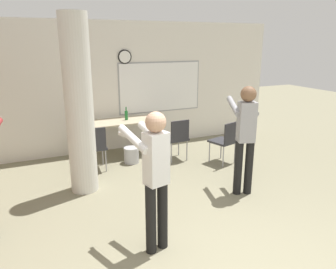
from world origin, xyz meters
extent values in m
cube|color=silver|center=(0.00, 5.06, 1.40)|extent=(8.00, 0.12, 2.80)
cylinder|color=black|center=(0.26, 4.99, 2.05)|extent=(0.30, 0.03, 0.30)
cylinder|color=white|center=(0.26, 4.97, 2.05)|extent=(0.26, 0.01, 0.25)
cube|color=#99999E|center=(1.10, 5.00, 1.35)|extent=(2.01, 0.01, 1.16)
cube|color=white|center=(1.10, 4.99, 1.35)|extent=(1.95, 0.02, 1.10)
cylinder|color=silver|center=(-1.08, 3.14, 1.40)|extent=(0.44, 0.44, 2.80)
cube|color=tan|center=(0.00, 4.56, 0.74)|extent=(1.50, 0.68, 0.03)
cylinder|color=gray|center=(-0.69, 4.28, 0.36)|extent=(0.04, 0.04, 0.72)
cylinder|color=gray|center=(0.69, 4.28, 0.36)|extent=(0.04, 0.04, 0.72)
cylinder|color=gray|center=(-0.69, 4.84, 0.36)|extent=(0.04, 0.04, 0.72)
cylinder|color=gray|center=(0.69, 4.84, 0.36)|extent=(0.04, 0.04, 0.72)
cylinder|color=#1E6B2D|center=(0.13, 4.59, 0.85)|extent=(0.07, 0.07, 0.19)
cylinder|color=#1E6B2D|center=(0.13, 4.59, 0.99)|extent=(0.03, 0.03, 0.08)
cylinder|color=#B2B2B7|center=(0.02, 4.01, 0.16)|extent=(0.30, 0.30, 0.32)
cube|color=#2D2D33|center=(0.92, 3.82, 0.45)|extent=(0.45, 0.45, 0.04)
cube|color=#2D2D33|center=(0.92, 3.62, 0.67)|extent=(0.40, 0.04, 0.40)
cylinder|color=#99999E|center=(1.09, 4.01, 0.21)|extent=(0.02, 0.02, 0.43)
cylinder|color=#99999E|center=(0.73, 3.99, 0.21)|extent=(0.02, 0.02, 0.43)
cylinder|color=#99999E|center=(1.10, 3.65, 0.21)|extent=(0.02, 0.02, 0.43)
cylinder|color=#99999E|center=(0.74, 3.64, 0.21)|extent=(0.02, 0.02, 0.43)
cube|color=#2D2D33|center=(-0.73, 3.95, 0.45)|extent=(0.47, 0.47, 0.04)
cube|color=#2D2D33|center=(-0.74, 3.74, 0.67)|extent=(0.40, 0.06, 0.40)
cylinder|color=#99999E|center=(-0.54, 4.12, 0.21)|extent=(0.02, 0.02, 0.43)
cylinder|color=#99999E|center=(-0.89, 4.14, 0.21)|extent=(0.02, 0.02, 0.43)
cylinder|color=#99999E|center=(-0.56, 3.76, 0.21)|extent=(0.02, 0.02, 0.43)
cylinder|color=#99999E|center=(-0.92, 3.78, 0.21)|extent=(0.02, 0.02, 0.43)
cube|color=#2D2D33|center=(1.69, 3.24, 0.45)|extent=(0.54, 0.54, 0.04)
cube|color=#2D2D33|center=(1.75, 3.05, 0.67)|extent=(0.39, 0.14, 0.40)
cylinder|color=#99999E|center=(1.81, 3.47, 0.21)|extent=(0.02, 0.02, 0.43)
cylinder|color=#99999E|center=(1.47, 3.37, 0.21)|extent=(0.02, 0.02, 0.43)
cylinder|color=#99999E|center=(1.91, 3.12, 0.21)|extent=(0.02, 0.02, 0.43)
cylinder|color=#99999E|center=(1.57, 3.02, 0.21)|extent=(0.02, 0.02, 0.43)
cylinder|color=black|center=(-0.54, 1.16, 0.42)|extent=(0.12, 0.12, 0.84)
cylinder|color=black|center=(-0.70, 1.12, 0.42)|extent=(0.12, 0.12, 0.84)
cube|color=white|center=(-0.62, 1.14, 1.14)|extent=(0.29, 0.25, 0.60)
sphere|color=tan|center=(-0.62, 1.14, 1.55)|extent=(0.23, 0.23, 0.23)
cylinder|color=white|center=(-0.54, 1.41, 1.34)|extent=(0.21, 0.53, 0.24)
cylinder|color=white|center=(-0.81, 1.34, 1.34)|extent=(0.21, 0.53, 0.24)
cube|color=white|center=(-0.86, 1.57, 1.34)|extent=(0.07, 0.13, 0.04)
cylinder|color=black|center=(1.29, 1.91, 0.44)|extent=(0.13, 0.13, 0.88)
cylinder|color=black|center=(1.13, 1.96, 0.44)|extent=(0.13, 0.13, 0.88)
cube|color=#99999E|center=(1.21, 1.94, 1.19)|extent=(0.31, 0.27, 0.62)
sphere|color=brown|center=(1.21, 1.94, 1.62)|extent=(0.24, 0.24, 0.24)
cylinder|color=#99999E|center=(1.42, 2.12, 1.39)|extent=(0.27, 0.55, 0.25)
cylinder|color=#99999E|center=(1.16, 2.22, 1.39)|extent=(0.27, 0.55, 0.25)
cube|color=white|center=(1.24, 2.45, 1.40)|extent=(0.08, 0.13, 0.04)
camera|label=1|loc=(-1.90, -1.97, 2.39)|focal=35.00mm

